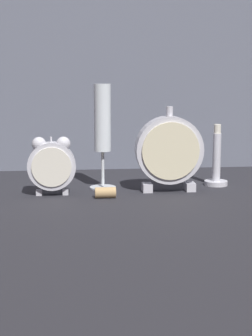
% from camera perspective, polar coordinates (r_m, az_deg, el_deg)
% --- Properties ---
extents(ground_plane, '(4.00, 4.00, 0.00)m').
position_cam_1_polar(ground_plane, '(1.16, 0.42, -2.87)').
color(ground_plane, '#232328').
extents(fabric_backdrop_drape, '(1.64, 0.01, 0.77)m').
position_cam_1_polar(fabric_backdrop_drape, '(1.46, -1.06, 15.07)').
color(fabric_backdrop_drape, slate).
rests_on(fabric_backdrop_drape, ground_plane).
extents(alarm_clock_twin_bell, '(0.10, 0.03, 0.12)m').
position_cam_1_polar(alarm_clock_twin_bell, '(1.16, -7.57, 0.49)').
color(alarm_clock_twin_bell, silver).
rests_on(alarm_clock_twin_bell, ground_plane).
extents(mantel_clock_silver, '(0.14, 0.04, 0.18)m').
position_cam_1_polar(mantel_clock_silver, '(1.19, 4.41, 1.76)').
color(mantel_clock_silver, silver).
rests_on(mantel_clock_silver, ground_plane).
extents(champagne_flute, '(0.06, 0.06, 0.23)m').
position_cam_1_polar(champagne_flute, '(1.21, -2.41, 4.25)').
color(champagne_flute, silver).
rests_on(champagne_flute, ground_plane).
extents(brass_candlestick, '(0.05, 0.05, 0.14)m').
position_cam_1_polar(brass_candlestick, '(1.27, 9.17, 0.25)').
color(brass_candlestick, silver).
rests_on(brass_candlestick, ground_plane).
extents(wine_cork, '(0.04, 0.02, 0.02)m').
position_cam_1_polar(wine_cork, '(1.14, -2.11, -2.51)').
color(wine_cork, tan).
rests_on(wine_cork, ground_plane).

